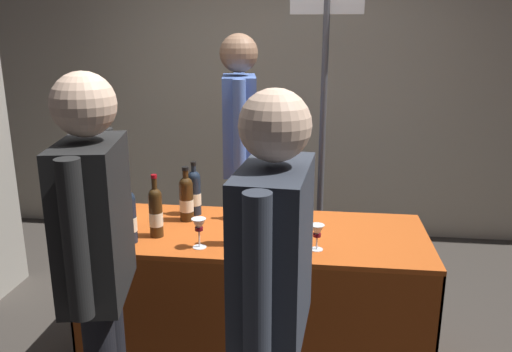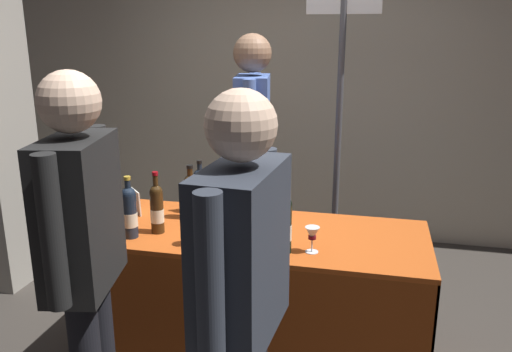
{
  "view_description": "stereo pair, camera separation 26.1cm",
  "coord_description": "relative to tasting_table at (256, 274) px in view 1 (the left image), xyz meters",
  "views": [
    {
      "loc": [
        0.31,
        -2.49,
        1.8
      ],
      "look_at": [
        0.0,
        0.0,
        1.09
      ],
      "focal_mm": 36.27,
      "sensor_mm": 36.0,
      "label": 1
    },
    {
      "loc": [
        0.57,
        -2.45,
        1.8
      ],
      "look_at": [
        0.0,
        0.0,
        1.09
      ],
      "focal_mm": 36.27,
      "sensor_mm": 36.0,
      "label": 2
    }
  ],
  "objects": [
    {
      "name": "display_bottle_2",
      "position": [
        -0.38,
        0.22,
        0.38
      ],
      "size": [
        0.08,
        0.08,
        0.31
      ],
      "color": "#192333",
      "rests_on": "tasting_table"
    },
    {
      "name": "back_partition",
      "position": [
        0.0,
        2.07,
        0.77
      ],
      "size": [
        6.93,
        0.12,
        2.63
      ],
      "primitive_type": "cube",
      "color": "#B2A893",
      "rests_on": "ground_plane"
    },
    {
      "name": "brochure_stand",
      "position": [
        -0.73,
        0.12,
        0.31
      ],
      "size": [
        0.1,
        0.1,
        0.14
      ],
      "primitive_type": "cube",
      "rotation": [
        -0.04,
        0.0,
        2.34
      ],
      "color": "silver",
      "rests_on": "tasting_table"
    },
    {
      "name": "wine_glass_mid",
      "position": [
        0.32,
        -0.2,
        0.33
      ],
      "size": [
        0.07,
        0.07,
        0.13
      ],
      "color": "silver",
      "rests_on": "tasting_table"
    },
    {
      "name": "display_bottle_4",
      "position": [
        -0.6,
        -0.22,
        0.38
      ],
      "size": [
        0.08,
        0.08,
        0.32
      ],
      "color": "#192333",
      "rests_on": "tasting_table"
    },
    {
      "name": "display_bottle_1",
      "position": [
        -0.49,
        -0.13,
        0.38
      ],
      "size": [
        0.07,
        0.07,
        0.33
      ],
      "color": "#38230F",
      "rests_on": "tasting_table"
    },
    {
      "name": "vendor_presenter",
      "position": [
        -0.21,
        0.8,
        0.53
      ],
      "size": [
        0.27,
        0.56,
        1.78
      ],
      "rotation": [
        0.0,
        0.0,
        -1.41
      ],
      "color": "black",
      "rests_on": "ground_plane"
    },
    {
      "name": "wine_glass_near_vendor",
      "position": [
        -0.74,
        -0.09,
        0.33
      ],
      "size": [
        0.07,
        0.07,
        0.12
      ],
      "color": "silver",
      "rests_on": "tasting_table"
    },
    {
      "name": "display_bottle_3",
      "position": [
        -0.07,
        0.18,
        0.37
      ],
      "size": [
        0.07,
        0.07,
        0.32
      ],
      "color": "#192333",
      "rests_on": "tasting_table"
    },
    {
      "name": "wine_glass_near_taster",
      "position": [
        -0.25,
        -0.24,
        0.35
      ],
      "size": [
        0.07,
        0.07,
        0.15
      ],
      "color": "silver",
      "rests_on": "tasting_table"
    },
    {
      "name": "flower_vase",
      "position": [
        0.11,
        0.14,
        0.36
      ],
      "size": [
        0.11,
        0.1,
        0.38
      ],
      "color": "silver",
      "rests_on": "tasting_table"
    },
    {
      "name": "booth_signpost",
      "position": [
        0.33,
        1.04,
        0.75
      ],
      "size": [
        0.48,
        0.04,
        2.11
      ],
      "color": "#47474C",
      "rests_on": "ground_plane"
    },
    {
      "name": "display_bottle_0",
      "position": [
        -0.07,
        -0.18,
        0.38
      ],
      "size": [
        0.07,
        0.07,
        0.33
      ],
      "color": "black",
      "rests_on": "tasting_table"
    },
    {
      "name": "tasting_table",
      "position": [
        0.0,
        0.0,
        0.0
      ],
      "size": [
        1.76,
        0.72,
        0.79
      ],
      "color": "#B74C19",
      "rests_on": "ground_plane"
    },
    {
      "name": "display_bottle_5",
      "position": [
        -0.4,
        0.12,
        0.37
      ],
      "size": [
        0.08,
        0.08,
        0.3
      ],
      "color": "#38230F",
      "rests_on": "tasting_table"
    },
    {
      "name": "taster_foreground_left",
      "position": [
        -0.5,
        -0.8,
        0.46
      ],
      "size": [
        0.29,
        0.57,
        1.67
      ],
      "rotation": [
        0.0,
        0.0,
        1.76
      ],
      "color": "black",
      "rests_on": "ground_plane"
    },
    {
      "name": "featured_wine_bottle",
      "position": [
        0.19,
        -0.23,
        0.39
      ],
      "size": [
        0.07,
        0.07,
        0.34
      ],
      "color": "black",
      "rests_on": "tasting_table"
    },
    {
      "name": "taster_foreground_right",
      "position": [
        0.18,
        -0.97,
        0.44
      ],
      "size": [
        0.24,
        0.61,
        1.63
      ],
      "rotation": [
        0.0,
        0.0,
        1.49
      ],
      "color": "black",
      "rests_on": "ground_plane"
    }
  ]
}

